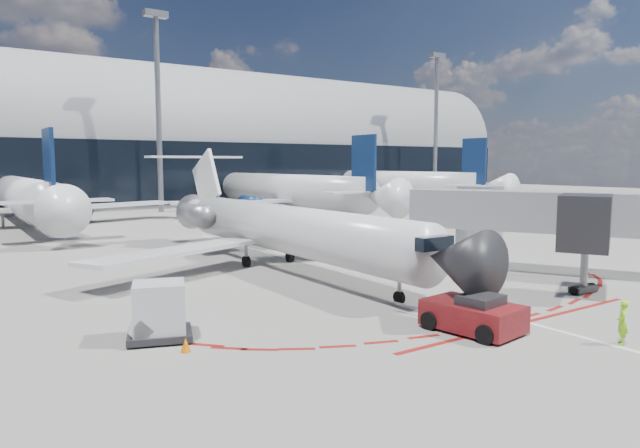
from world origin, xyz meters
TOP-DOWN VIEW (x-y plane):
  - ground at (0.00, 0.00)m, footprint 260.00×260.00m
  - apron_centerline at (0.00, 2.00)m, footprint 0.25×40.00m
  - apron_stop_bar at (0.00, -11.50)m, footprint 14.00×0.25m
  - terminal_building at (0.00, 64.97)m, footprint 150.00×24.15m
  - jet_bridge at (9.79, -3.01)m, footprint 10.03×15.20m
  - light_mast_centre at (5.00, 48.00)m, footprint 0.70×0.70m
  - light_mast_east at (55.00, 48.00)m, footprint 0.70×0.70m
  - regional_jet at (-2.19, 4.52)m, footprint 24.23×29.88m
  - pushback_tug at (-2.72, -11.13)m, footprint 2.82×5.71m
  - ramp_worker at (0.38, -15.15)m, footprint 0.69×0.63m
  - uld_container at (-12.97, -5.50)m, footprint 2.74×2.53m
  - safety_cone_left at (-12.70, -7.33)m, footprint 0.36×0.36m
  - bg_airliner_1 at (-11.76, 39.92)m, footprint 35.37×37.46m
  - bg_airliner_2 at (17.99, 37.19)m, footprint 36.07×38.20m
  - bg_airliner_3 at (39.90, 41.92)m, footprint 37.38×39.57m

SIDE VIEW (x-z plane):
  - ground at x=0.00m, z-range 0.00..0.00m
  - apron_centerline at x=0.00m, z-range 0.00..0.01m
  - apron_stop_bar at x=0.00m, z-range 0.00..0.01m
  - safety_cone_left at x=-12.70m, z-range 0.00..0.50m
  - pushback_tug at x=-2.72m, z-range -0.08..1.37m
  - ramp_worker at x=0.38m, z-range 0.00..1.59m
  - uld_container at x=-12.97m, z-range -0.01..2.10m
  - regional_jet at x=-2.19m, z-range -1.24..6.24m
  - jet_bridge at x=9.79m, z-range 0.56..5.46m
  - bg_airliner_1 at x=-11.76m, z-range 0.00..11.44m
  - bg_airliner_2 at x=17.99m, z-range 0.00..11.67m
  - bg_airliner_3 at x=39.90m, z-range 0.00..12.09m
  - terminal_building at x=0.00m, z-range -3.48..20.52m
  - light_mast_centre at x=5.00m, z-range 0.00..25.00m
  - light_mast_east at x=55.00m, z-range 0.00..25.00m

